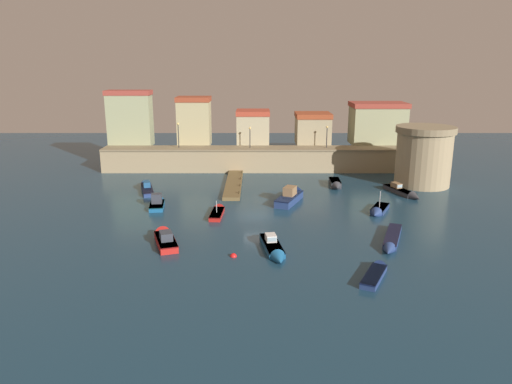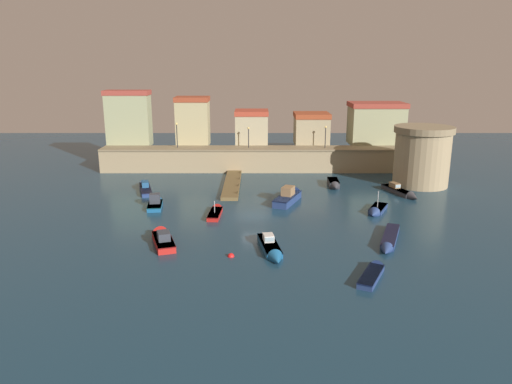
{
  "view_description": "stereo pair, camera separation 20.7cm",
  "coord_description": "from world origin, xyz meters",
  "px_view_note": "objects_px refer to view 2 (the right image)",
  "views": [
    {
      "loc": [
        -0.01,
        -48.07,
        15.68
      ],
      "look_at": [
        0.0,
        4.72,
        1.33
      ],
      "focal_mm": 34.17,
      "sensor_mm": 36.0,
      "label": 1
    },
    {
      "loc": [
        0.2,
        -48.07,
        15.68
      ],
      "look_at": [
        0.0,
        4.72,
        1.33
      ],
      "focal_mm": 34.17,
      "sensor_mm": 36.0,
      "label": 2
    }
  ],
  "objects_px": {
    "moored_boat_7": "(273,249)",
    "moored_boat_9": "(164,237)",
    "quay_lamp_1": "(250,134)",
    "moored_boat_0": "(391,240)",
    "quay_lamp_2": "(327,133)",
    "moored_boat_4": "(292,196)",
    "moored_boat_3": "(157,202)",
    "moored_boat_5": "(378,211)",
    "fortress_tower": "(424,156)",
    "moored_boat_8": "(404,192)",
    "moored_boat_6": "(147,187)",
    "quay_lamp_0": "(179,131)",
    "mooring_buoy_0": "(233,256)",
    "moored_boat_1": "(336,184)",
    "moored_boat_2": "(376,272)",
    "moored_boat_10": "(218,211)"
  },
  "relations": [
    {
      "from": "moored_boat_7",
      "to": "moored_boat_9",
      "type": "relative_size",
      "value": 1.09
    },
    {
      "from": "quay_lamp_1",
      "to": "moored_boat_0",
      "type": "bearing_deg",
      "value": -66.36
    },
    {
      "from": "quay_lamp_2",
      "to": "moored_boat_4",
      "type": "relative_size",
      "value": 0.45
    },
    {
      "from": "moored_boat_3",
      "to": "moored_boat_5",
      "type": "relative_size",
      "value": 1.01
    },
    {
      "from": "fortress_tower",
      "to": "moored_boat_0",
      "type": "bearing_deg",
      "value": -114.43
    },
    {
      "from": "fortress_tower",
      "to": "moored_boat_8",
      "type": "xyz_separation_m",
      "value": [
        -3.67,
        -4.73,
        -3.53
      ]
    },
    {
      "from": "quay_lamp_1",
      "to": "moored_boat_6",
      "type": "relative_size",
      "value": 0.42
    },
    {
      "from": "moored_boat_3",
      "to": "moored_boat_9",
      "type": "distance_m",
      "value": 11.37
    },
    {
      "from": "moored_boat_3",
      "to": "quay_lamp_0",
      "type": "bearing_deg",
      "value": -6.24
    },
    {
      "from": "moored_boat_6",
      "to": "mooring_buoy_0",
      "type": "distance_m",
      "value": 24.45
    },
    {
      "from": "mooring_buoy_0",
      "to": "quay_lamp_1",
      "type": "bearing_deg",
      "value": 88.24
    },
    {
      "from": "moored_boat_8",
      "to": "moored_boat_1",
      "type": "bearing_deg",
      "value": -135.66
    },
    {
      "from": "moored_boat_2",
      "to": "moored_boat_7",
      "type": "relative_size",
      "value": 0.79
    },
    {
      "from": "moored_boat_0",
      "to": "moored_boat_4",
      "type": "distance_m",
      "value": 15.67
    },
    {
      "from": "moored_boat_8",
      "to": "moored_boat_9",
      "type": "distance_m",
      "value": 30.29
    },
    {
      "from": "moored_boat_0",
      "to": "moored_boat_7",
      "type": "relative_size",
      "value": 1.12
    },
    {
      "from": "moored_boat_7",
      "to": "moored_boat_9",
      "type": "xyz_separation_m",
      "value": [
        -9.68,
        2.57,
        0.09
      ]
    },
    {
      "from": "quay_lamp_2",
      "to": "moored_boat_0",
      "type": "relative_size",
      "value": 0.43
    },
    {
      "from": "quay_lamp_2",
      "to": "mooring_buoy_0",
      "type": "xyz_separation_m",
      "value": [
        -12.08,
        -32.37,
        -5.52
      ]
    },
    {
      "from": "moored_boat_4",
      "to": "quay_lamp_1",
      "type": "bearing_deg",
      "value": 39.86
    },
    {
      "from": "moored_boat_3",
      "to": "moored_boat_7",
      "type": "bearing_deg",
      "value": -144.4
    },
    {
      "from": "moored_boat_0",
      "to": "moored_boat_9",
      "type": "distance_m",
      "value": 20.14
    },
    {
      "from": "quay_lamp_0",
      "to": "moored_boat_1",
      "type": "height_order",
      "value": "quay_lamp_0"
    },
    {
      "from": "moored_boat_0",
      "to": "moored_boat_5",
      "type": "relative_size",
      "value": 1.59
    },
    {
      "from": "moored_boat_4",
      "to": "moored_boat_0",
      "type": "bearing_deg",
      "value": -127.36
    },
    {
      "from": "quay_lamp_1",
      "to": "moored_boat_10",
      "type": "bearing_deg",
      "value": -98.59
    },
    {
      "from": "quay_lamp_0",
      "to": "quay_lamp_2",
      "type": "relative_size",
      "value": 1.15
    },
    {
      "from": "moored_boat_2",
      "to": "moored_boat_4",
      "type": "relative_size",
      "value": 0.74
    },
    {
      "from": "fortress_tower",
      "to": "moored_boat_9",
      "type": "xyz_separation_m",
      "value": [
        -29.58,
        -20.4,
        -3.47
      ]
    },
    {
      "from": "moored_boat_3",
      "to": "moored_boat_8",
      "type": "relative_size",
      "value": 0.7
    },
    {
      "from": "moored_boat_5",
      "to": "moored_boat_10",
      "type": "xyz_separation_m",
      "value": [
        -16.98,
        -0.22,
        -0.04
      ]
    },
    {
      "from": "moored_boat_2",
      "to": "moored_boat_4",
      "type": "height_order",
      "value": "moored_boat_4"
    },
    {
      "from": "quay_lamp_0",
      "to": "moored_boat_9",
      "type": "distance_m",
      "value": 29.63
    },
    {
      "from": "moored_boat_4",
      "to": "moored_boat_7",
      "type": "xyz_separation_m",
      "value": [
        -2.58,
        -15.72,
        -0.26
      ]
    },
    {
      "from": "quay_lamp_2",
      "to": "moored_boat_1",
      "type": "distance_m",
      "value": 10.82
    },
    {
      "from": "moored_boat_1",
      "to": "moored_boat_6",
      "type": "height_order",
      "value": "moored_boat_6"
    },
    {
      "from": "moored_boat_3",
      "to": "moored_boat_7",
      "type": "relative_size",
      "value": 0.71
    },
    {
      "from": "moored_boat_5",
      "to": "moored_boat_0",
      "type": "bearing_deg",
      "value": 19.74
    },
    {
      "from": "moored_boat_5",
      "to": "moored_boat_8",
      "type": "relative_size",
      "value": 0.69
    },
    {
      "from": "quay_lamp_2",
      "to": "mooring_buoy_0",
      "type": "relative_size",
      "value": 5.51
    },
    {
      "from": "moored_boat_2",
      "to": "moored_boat_9",
      "type": "distance_m",
      "value": 18.59
    },
    {
      "from": "moored_boat_0",
      "to": "moored_boat_10",
      "type": "bearing_deg",
      "value": -97.98
    },
    {
      "from": "moored_boat_3",
      "to": "moored_boat_7",
      "type": "xyz_separation_m",
      "value": [
        12.48,
        -13.59,
        -0.1
      ]
    },
    {
      "from": "quay_lamp_1",
      "to": "moored_boat_0",
      "type": "xyz_separation_m",
      "value": [
        12.86,
        -29.37,
        -5.13
      ]
    },
    {
      "from": "moored_boat_0",
      "to": "moored_boat_3",
      "type": "xyz_separation_m",
      "value": [
        -22.94,
        11.41,
        0.11
      ]
    },
    {
      "from": "moored_boat_3",
      "to": "moored_boat_8",
      "type": "xyz_separation_m",
      "value": [
        28.72,
        4.66,
        -0.07
      ]
    },
    {
      "from": "mooring_buoy_0",
      "to": "moored_boat_2",
      "type": "bearing_deg",
      "value": -18.12
    },
    {
      "from": "quay_lamp_1",
      "to": "quay_lamp_2",
      "type": "height_order",
      "value": "quay_lamp_2"
    },
    {
      "from": "quay_lamp_1",
      "to": "moored_boat_3",
      "type": "relative_size",
      "value": 0.65
    },
    {
      "from": "moored_boat_4",
      "to": "fortress_tower",
      "type": "bearing_deg",
      "value": -44.86
    }
  ]
}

